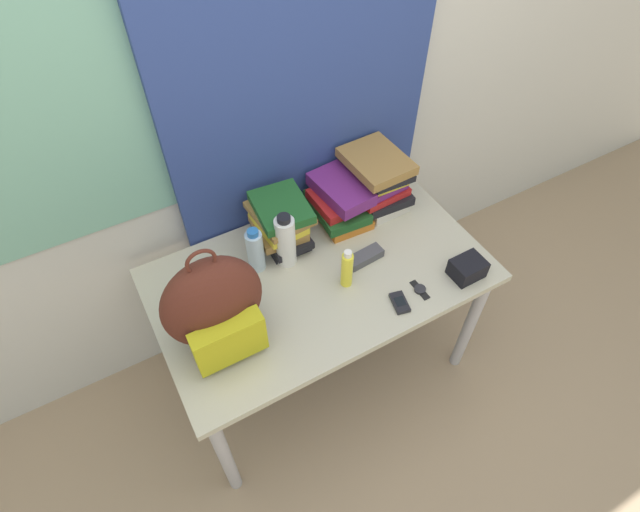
{
  "coord_description": "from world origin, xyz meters",
  "views": [
    {
      "loc": [
        -0.59,
        -0.67,
        2.21
      ],
      "look_at": [
        0.0,
        0.38,
        0.81
      ],
      "focal_mm": 28.0,
      "sensor_mm": 36.0,
      "label": 1
    }
  ],
  "objects_px": {
    "book_stack_center": "(339,202)",
    "camera_pouch": "(467,268)",
    "backpack": "(214,306)",
    "sports_bottle": "(286,241)",
    "water_bottle": "(255,251)",
    "book_stack_left": "(280,222)",
    "sunscreen_bottle": "(347,269)",
    "wristwatch": "(420,290)",
    "sunglasses_case": "(365,257)",
    "cell_phone": "(400,303)",
    "book_stack_right": "(377,180)"
  },
  "relations": [
    {
      "from": "water_bottle",
      "to": "sunscreen_bottle",
      "type": "relative_size",
      "value": 1.14
    },
    {
      "from": "backpack",
      "to": "camera_pouch",
      "type": "relative_size",
      "value": 3.56
    },
    {
      "from": "backpack",
      "to": "book_stack_center",
      "type": "bearing_deg",
      "value": 25.22
    },
    {
      "from": "water_bottle",
      "to": "wristwatch",
      "type": "bearing_deg",
      "value": -39.85
    },
    {
      "from": "sports_bottle",
      "to": "water_bottle",
      "type": "bearing_deg",
      "value": 165.53
    },
    {
      "from": "cell_phone",
      "to": "book_stack_left",
      "type": "bearing_deg",
      "value": 115.4
    },
    {
      "from": "book_stack_left",
      "to": "sports_bottle",
      "type": "xyz_separation_m",
      "value": [
        -0.03,
        -0.11,
        0.01
      ]
    },
    {
      "from": "book_stack_center",
      "to": "sunscreen_bottle",
      "type": "distance_m",
      "value": 0.36
    },
    {
      "from": "water_bottle",
      "to": "camera_pouch",
      "type": "xyz_separation_m",
      "value": [
        0.68,
        -0.43,
        -0.06
      ]
    },
    {
      "from": "book_stack_right",
      "to": "sports_bottle",
      "type": "height_order",
      "value": "book_stack_right"
    },
    {
      "from": "cell_phone",
      "to": "sunglasses_case",
      "type": "height_order",
      "value": "sunglasses_case"
    },
    {
      "from": "book_stack_center",
      "to": "sports_bottle",
      "type": "xyz_separation_m",
      "value": [
        -0.3,
        -0.11,
        0.03
      ]
    },
    {
      "from": "book_stack_left",
      "to": "sunglasses_case",
      "type": "relative_size",
      "value": 1.73
    },
    {
      "from": "book_stack_left",
      "to": "sunscreen_bottle",
      "type": "bearing_deg",
      "value": -70.08
    },
    {
      "from": "book_stack_center",
      "to": "book_stack_right",
      "type": "distance_m",
      "value": 0.18
    },
    {
      "from": "book_stack_left",
      "to": "book_stack_center",
      "type": "relative_size",
      "value": 0.93
    },
    {
      "from": "book_stack_left",
      "to": "backpack",
      "type": "bearing_deg",
      "value": -141.57
    },
    {
      "from": "book_stack_left",
      "to": "wristwatch",
      "type": "distance_m",
      "value": 0.6
    },
    {
      "from": "book_stack_right",
      "to": "sunglasses_case",
      "type": "distance_m",
      "value": 0.35
    },
    {
      "from": "sunglasses_case",
      "to": "wristwatch",
      "type": "xyz_separation_m",
      "value": [
        0.1,
        -0.23,
        -0.01
      ]
    },
    {
      "from": "backpack",
      "to": "book_stack_right",
      "type": "height_order",
      "value": "backpack"
    },
    {
      "from": "backpack",
      "to": "book_stack_center",
      "type": "relative_size",
      "value": 1.55
    },
    {
      "from": "backpack",
      "to": "sunglasses_case",
      "type": "relative_size",
      "value": 2.87
    },
    {
      "from": "book_stack_left",
      "to": "camera_pouch",
      "type": "height_order",
      "value": "book_stack_left"
    },
    {
      "from": "sunscreen_bottle",
      "to": "wristwatch",
      "type": "relative_size",
      "value": 1.88
    },
    {
      "from": "camera_pouch",
      "to": "sports_bottle",
      "type": "bearing_deg",
      "value": 144.99
    },
    {
      "from": "sunglasses_case",
      "to": "book_stack_right",
      "type": "bearing_deg",
      "value": 50.02
    },
    {
      "from": "book_stack_right",
      "to": "wristwatch",
      "type": "height_order",
      "value": "book_stack_right"
    },
    {
      "from": "water_bottle",
      "to": "camera_pouch",
      "type": "relative_size",
      "value": 1.64
    },
    {
      "from": "backpack",
      "to": "sunglasses_case",
      "type": "distance_m",
      "value": 0.64
    },
    {
      "from": "camera_pouch",
      "to": "wristwatch",
      "type": "height_order",
      "value": "camera_pouch"
    },
    {
      "from": "sunscreen_bottle",
      "to": "book_stack_center",
      "type": "bearing_deg",
      "value": 63.82
    },
    {
      "from": "book_stack_left",
      "to": "camera_pouch",
      "type": "bearing_deg",
      "value": -43.32
    },
    {
      "from": "book_stack_center",
      "to": "camera_pouch",
      "type": "xyz_separation_m",
      "value": [
        0.26,
        -0.51,
        -0.05
      ]
    },
    {
      "from": "cell_phone",
      "to": "book_stack_right",
      "type": "bearing_deg",
      "value": 66.34
    },
    {
      "from": "backpack",
      "to": "sports_bottle",
      "type": "bearing_deg",
      "value": 29.07
    },
    {
      "from": "camera_pouch",
      "to": "backpack",
      "type": "bearing_deg",
      "value": 167.58
    },
    {
      "from": "book_stack_center",
      "to": "camera_pouch",
      "type": "relative_size",
      "value": 2.3
    },
    {
      "from": "sunscreen_bottle",
      "to": "backpack",
      "type": "bearing_deg",
      "value": 178.58
    },
    {
      "from": "water_bottle",
      "to": "backpack",
      "type": "bearing_deg",
      "value": -136.68
    },
    {
      "from": "book_stack_center",
      "to": "camera_pouch",
      "type": "distance_m",
      "value": 0.58
    },
    {
      "from": "sunglasses_case",
      "to": "wristwatch",
      "type": "bearing_deg",
      "value": -66.25
    },
    {
      "from": "sports_bottle",
      "to": "camera_pouch",
      "type": "height_order",
      "value": "sports_bottle"
    },
    {
      "from": "sports_bottle",
      "to": "camera_pouch",
      "type": "bearing_deg",
      "value": -35.01
    },
    {
      "from": "water_bottle",
      "to": "camera_pouch",
      "type": "bearing_deg",
      "value": -32.08
    },
    {
      "from": "book_stack_right",
      "to": "camera_pouch",
      "type": "height_order",
      "value": "book_stack_right"
    },
    {
      "from": "backpack",
      "to": "book_stack_left",
      "type": "distance_m",
      "value": 0.49
    },
    {
      "from": "book_stack_left",
      "to": "camera_pouch",
      "type": "xyz_separation_m",
      "value": [
        0.54,
        -0.51,
        -0.07
      ]
    },
    {
      "from": "sunscreen_bottle",
      "to": "sunglasses_case",
      "type": "xyz_separation_m",
      "value": [
        0.12,
        0.06,
        -0.07
      ]
    },
    {
      "from": "cell_phone",
      "to": "sunscreen_bottle",
      "type": "bearing_deg",
      "value": 123.96
    }
  ]
}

